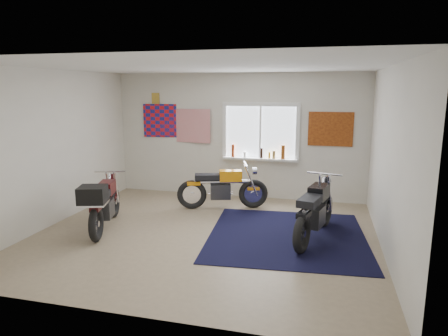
% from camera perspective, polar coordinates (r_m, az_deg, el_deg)
% --- Properties ---
extents(ground, '(5.50, 5.50, 0.00)m').
position_cam_1_polar(ground, '(6.69, -2.71, -9.45)').
color(ground, '#9E896B').
rests_on(ground, ground).
extents(room_shell, '(5.50, 5.50, 5.50)m').
position_cam_1_polar(room_shell, '(6.30, -2.85, 4.65)').
color(room_shell, white).
rests_on(room_shell, ground).
extents(navy_rug, '(2.70, 2.80, 0.01)m').
position_cam_1_polar(navy_rug, '(6.68, 8.96, -9.54)').
color(navy_rug, black).
rests_on(navy_rug, ground).
extents(window_assembly, '(1.66, 0.17, 1.26)m').
position_cam_1_polar(window_assembly, '(8.61, 5.21, 4.59)').
color(window_assembly, white).
rests_on(window_assembly, room_shell).
extents(oil_bottles, '(1.17, 0.09, 0.30)m').
position_cam_1_polar(oil_bottles, '(8.58, 5.76, 2.21)').
color(oil_bottles, maroon).
rests_on(oil_bottles, window_assembly).
extents(flag_display, '(1.60, 0.10, 1.17)m').
position_cam_1_polar(flag_display, '(9.25, -9.75, 9.78)').
color(flag_display, red).
rests_on(flag_display, room_shell).
extents(triumph_poster, '(0.90, 0.03, 0.70)m').
position_cam_1_polar(triumph_poster, '(8.50, 14.98, 5.39)').
color(triumph_poster, '#A54C14').
rests_on(triumph_poster, room_shell).
extents(yellow_triumph, '(1.77, 0.73, 0.92)m').
position_cam_1_polar(yellow_triumph, '(7.97, -0.24, -2.97)').
color(yellow_triumph, black).
rests_on(yellow_triumph, ground).
extents(black_chrome_bike, '(0.71, 1.90, 0.99)m').
position_cam_1_polar(black_chrome_bike, '(6.55, 12.85, -6.18)').
color(black_chrome_bike, black).
rests_on(black_chrome_bike, navy_rug).
extents(maroon_tourer, '(0.85, 1.80, 0.92)m').
position_cam_1_polar(maroon_tourer, '(7.00, -16.92, -4.86)').
color(maroon_tourer, black).
rests_on(maroon_tourer, ground).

